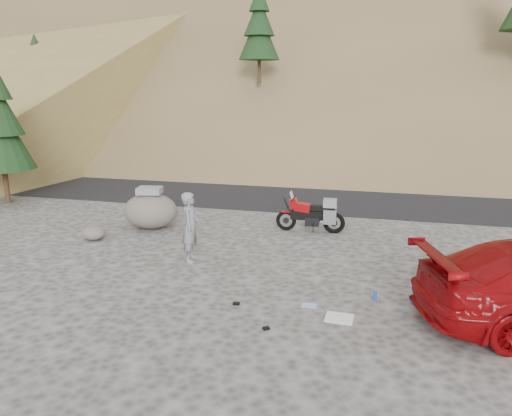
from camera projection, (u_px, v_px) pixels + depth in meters
The scene contains 14 objects.
ground at pixel (280, 275), 11.19m from camera, with size 140.00×140.00×0.00m, color #43403E.
road at pixel (327, 193), 19.65m from camera, with size 120.00×7.00×0.05m, color black.
hillside at pixel (369, 9), 46.95m from camera, with size 120.00×73.00×46.72m.
motorcycle at pixel (313, 215), 14.39m from camera, with size 2.01×0.63×1.19m.
man at pixel (192, 261), 12.14m from camera, with size 0.62×0.41×1.70m, color gray.
boulder at pixel (151, 210), 14.78m from camera, with size 1.62×1.39×1.22m.
small_rock at pixel (94, 233), 13.73m from camera, with size 0.77×0.72×0.38m.
gear_white_cloth at pixel (339, 318), 9.14m from camera, with size 0.51×0.45×0.02m, color white.
gear_blue_mat at pixel (423, 299), 9.76m from camera, with size 0.19×0.19×0.46m, color #1B41A7.
gear_bottle at pixel (375, 296), 9.87m from camera, with size 0.07×0.07×0.19m, color #1B41A7.
gear_funnel at pixel (459, 314), 9.08m from camera, with size 0.15×0.15×0.20m, color #AA1D0B.
gear_glove_a at pixel (236, 304), 9.71m from camera, with size 0.13×0.09×0.04m, color black.
gear_glove_b at pixel (266, 328), 8.73m from camera, with size 0.11×0.09×0.04m, color black.
gear_blue_cloth at pixel (309, 305), 9.66m from camera, with size 0.29×0.21×0.01m, color #89A8D3.
Camera 1 is at (2.09, -10.30, 4.17)m, focal length 35.00 mm.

